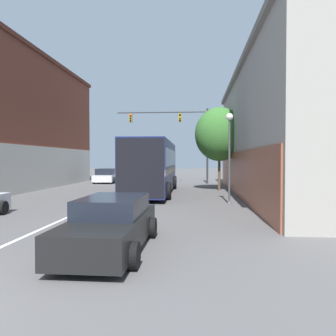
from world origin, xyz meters
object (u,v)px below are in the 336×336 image
at_px(parked_car_left_mid, 107,176).
at_px(street_tree_near, 219,134).
at_px(hatchback_foreground, 111,225).
at_px(street_lamp, 229,147).
at_px(traffic_signal_gantry, 181,129).
at_px(bus, 152,165).

height_order(parked_car_left_mid, street_tree_near, street_tree_near).
distance_m(hatchback_foreground, parked_car_left_mid, 24.14).
xyz_separation_m(street_lamp, street_tree_near, (0.00, 7.29, 1.18)).
relative_size(hatchback_foreground, parked_car_left_mid, 0.94).
height_order(hatchback_foreground, parked_car_left_mid, parked_car_left_mid).
xyz_separation_m(hatchback_foreground, traffic_signal_gantry, (0.64, 22.79, 4.45)).
bearing_deg(hatchback_foreground, traffic_signal_gantry, -1.36).
distance_m(parked_car_left_mid, street_lamp, 17.94).
bearing_deg(bus, parked_car_left_mid, 29.54).
height_order(hatchback_foreground, street_lamp, street_lamp).
relative_size(bus, street_lamp, 2.35).
relative_size(hatchback_foreground, street_tree_near, 0.73).
relative_size(parked_car_left_mid, street_tree_near, 0.78).
relative_size(street_lamp, street_tree_near, 0.76).
relative_size(bus, traffic_signal_gantry, 1.24).
bearing_deg(street_lamp, street_tree_near, 89.99).
distance_m(traffic_signal_gantry, street_lamp, 14.58).
xyz_separation_m(bus, traffic_signal_gantry, (1.41, 9.43, 3.17)).
height_order(hatchback_foreground, street_tree_near, street_tree_near).
distance_m(traffic_signal_gantry, street_tree_near, 7.54).
distance_m(bus, street_tree_near, 5.66).
relative_size(parked_car_left_mid, street_lamp, 1.04).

